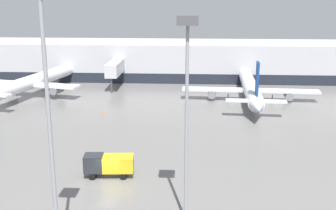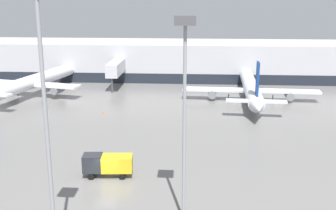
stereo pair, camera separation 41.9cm
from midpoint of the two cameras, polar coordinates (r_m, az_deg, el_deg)
The scene contains 8 objects.
ground_plane at distance 48.87m, azimuth -8.16°, elevation -10.20°, with size 320.00×320.00×0.00m, color slate.
terminal_building at distance 106.87m, azimuth -1.45°, elevation 6.16°, with size 160.00×26.72×9.00m.
parked_jet_0 at distance 84.63m, azimuth 11.29°, elevation 2.29°, with size 26.96×35.32×9.66m.
parked_jet_1 at distance 90.89m, azimuth -17.75°, elevation 3.00°, with size 20.72×36.25×8.50m.
service_truck_0 at distance 49.49m, azimuth -7.94°, elevation -7.83°, with size 5.81×2.48×2.67m.
traffic_cone_3 at distance 75.03m, azimuth -8.65°, elevation -1.02°, with size 0.37×0.37×0.59m.
apron_light_mast_1 at distance 30.03m, azimuth -16.54°, elevation 7.70°, with size 1.80×1.80×22.29m.
apron_light_mast_2 at distance 35.88m, azimuth 2.64°, elevation 5.62°, with size 1.80×1.80×18.84m.
Camera 2 is at (9.97, -43.25, 20.52)m, focal length 45.00 mm.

